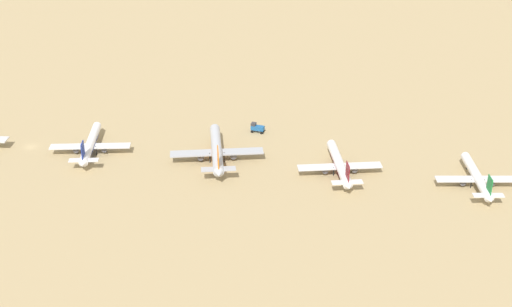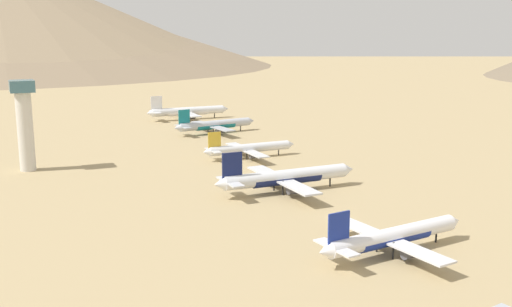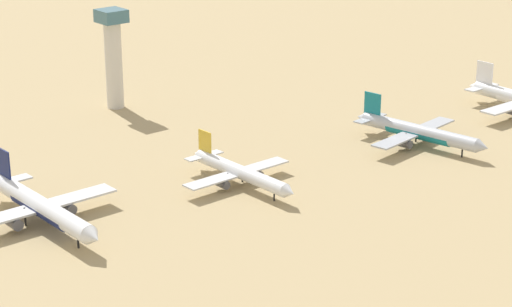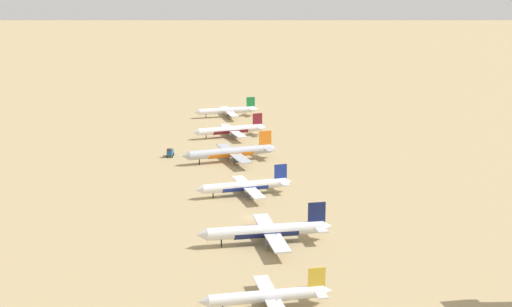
{
  "view_description": "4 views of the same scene",
  "coord_description": "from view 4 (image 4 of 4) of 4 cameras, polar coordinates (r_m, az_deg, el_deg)",
  "views": [
    {
      "loc": [
        -236.35,
        -104.69,
        120.65
      ],
      "look_at": [
        -12.5,
        -87.47,
        6.92
      ],
      "focal_mm": 49.92,
      "sensor_mm": 36.0,
      "label": 1
    },
    {
      "loc": [
        -73.44,
        -115.2,
        43.15
      ],
      "look_at": [
        0.86,
        48.03,
        6.25
      ],
      "focal_mm": 42.22,
      "sensor_mm": 36.0,
      "label": 2
    },
    {
      "loc": [
        164.64,
        -56.21,
        79.04
      ],
      "look_at": [
        4.28,
        77.75,
        4.96
      ],
      "focal_mm": 67.38,
      "sensor_mm": 36.0,
      "label": 3
    },
    {
      "loc": [
        45.07,
        249.6,
        87.84
      ],
      "look_at": [
        -14.18,
        -64.41,
        5.11
      ],
      "focal_mm": 55.72,
      "sensor_mm": 36.0,
      "label": 4
    }
  ],
  "objects": [
    {
      "name": "service_truck",
      "position": [
        346.7,
        -6.19,
        0.11
      ],
      "size": [
        3.83,
        5.61,
        3.9
      ],
      "color": "#1E5999",
      "rests_on": "ground"
    },
    {
      "name": "parked_jet_1",
      "position": [
        380.45,
        -1.82,
        1.71
      ],
      "size": [
        36.96,
        30.22,
        10.69
      ],
      "color": "white",
      "rests_on": "ground"
    },
    {
      "name": "parked_jet_4",
      "position": [
        243.78,
        0.8,
        -5.58
      ],
      "size": [
        42.49,
        34.42,
        12.28
      ],
      "color": "silver",
      "rests_on": "ground"
    },
    {
      "name": "parked_jet_3",
      "position": [
        290.67,
        -0.76,
        -2.34
      ],
      "size": [
        36.97,
        30.14,
        10.66
      ],
      "color": "white",
      "rests_on": "ground"
    },
    {
      "name": "parked_jet_0",
      "position": [
        426.6,
        -2.06,
        3.09
      ],
      "size": [
        35.37,
        28.77,
        10.19
      ],
      "color": "white",
      "rests_on": "ground"
    },
    {
      "name": "parked_jet_5",
      "position": [
        202.03,
        0.88,
        -10.21
      ],
      "size": [
        34.43,
        27.9,
        9.95
      ],
      "color": "silver",
      "rests_on": "ground"
    },
    {
      "name": "ground_plane",
      "position": [
        268.42,
        -0.43,
        -4.59
      ],
      "size": [
        2008.74,
        2008.74,
        0.0
      ],
      "primitive_type": "plane",
      "color": "tan"
    },
    {
      "name": "parked_jet_2",
      "position": [
        336.45,
        -1.8,
        0.09
      ],
      "size": [
        42.12,
        34.45,
        12.18
      ],
      "color": "#B2B7C1",
      "rests_on": "ground"
    }
  ]
}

